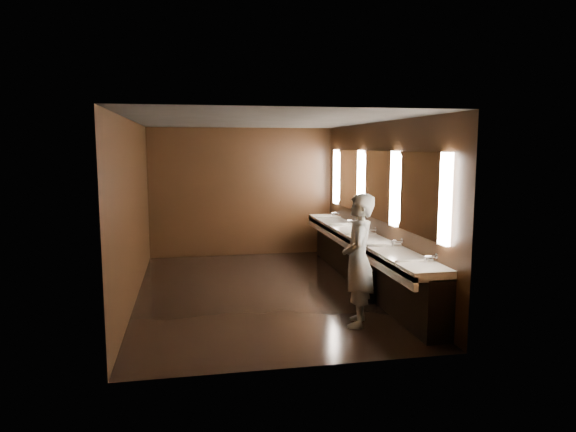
% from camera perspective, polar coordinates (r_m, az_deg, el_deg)
% --- Properties ---
extents(floor, '(6.00, 6.00, 0.00)m').
position_cam_1_polar(floor, '(8.63, -2.99, -8.40)').
color(floor, black).
rests_on(floor, ground).
extents(ceiling, '(4.00, 6.00, 0.02)m').
position_cam_1_polar(ceiling, '(8.30, -3.13, 10.52)').
color(ceiling, '#2D2D2B').
rests_on(ceiling, wall_back).
extents(wall_back, '(4.00, 0.02, 2.80)m').
position_cam_1_polar(wall_back, '(11.31, -5.16, 2.66)').
color(wall_back, black).
rests_on(wall_back, floor).
extents(wall_front, '(4.00, 0.02, 2.80)m').
position_cam_1_polar(wall_front, '(5.42, 1.33, -2.85)').
color(wall_front, black).
rests_on(wall_front, floor).
extents(wall_left, '(0.02, 6.00, 2.80)m').
position_cam_1_polar(wall_left, '(8.31, -16.84, 0.52)').
color(wall_left, black).
rests_on(wall_left, floor).
extents(wall_right, '(0.02, 6.00, 2.80)m').
position_cam_1_polar(wall_right, '(8.84, 9.89, 1.16)').
color(wall_right, black).
rests_on(wall_right, floor).
extents(sink_counter, '(0.55, 5.40, 1.01)m').
position_cam_1_polar(sink_counter, '(8.92, 8.51, -4.65)').
color(sink_counter, black).
rests_on(sink_counter, floor).
extents(mirror_band, '(0.06, 5.03, 1.15)m').
position_cam_1_polar(mirror_band, '(8.80, 9.82, 3.42)').
color(mirror_band, '#FFE7D1').
rests_on(mirror_band, wall_right).
extents(person, '(0.63, 0.76, 1.78)m').
position_cam_1_polar(person, '(6.93, 7.81, -4.89)').
color(person, '#82A6C2').
rests_on(person, floor).
extents(trash_bin, '(0.40, 0.40, 0.51)m').
position_cam_1_polar(trash_bin, '(8.15, 8.95, -7.58)').
color(trash_bin, black).
rests_on(trash_bin, floor).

